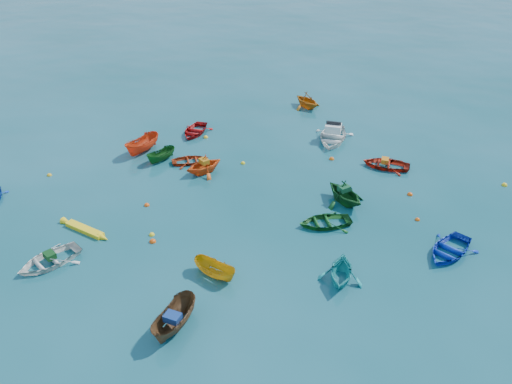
% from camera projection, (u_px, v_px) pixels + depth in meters
% --- Properties ---
extents(ground, '(160.00, 160.00, 0.00)m').
position_uv_depth(ground, '(238.00, 244.00, 27.83)').
color(ground, '#0A444B').
rests_on(ground, ground).
extents(dinghy_white_near, '(3.84, 4.11, 0.69)m').
position_uv_depth(dinghy_white_near, '(50.00, 263.00, 26.37)').
color(dinghy_white_near, silver).
rests_on(dinghy_white_near, ground).
extents(sampan_brown_mid, '(1.74, 3.29, 1.21)m').
position_uv_depth(sampan_brown_mid, '(176.00, 328.00, 22.53)').
color(sampan_brown_mid, brown).
rests_on(sampan_brown_mid, ground).
extents(dinghy_blue_se, '(3.89, 4.20, 0.71)m').
position_uv_depth(dinghy_blue_se, '(448.00, 253.00, 27.12)').
color(dinghy_blue_se, '#0E33B9').
rests_on(dinghy_blue_se, ground).
extents(dinghy_orange_w, '(3.57, 3.60, 1.44)m').
position_uv_depth(dinghy_orange_w, '(204.00, 173.00, 34.78)').
color(dinghy_orange_w, '#F75917').
rests_on(dinghy_orange_w, ground).
extents(sampan_yellow_mid, '(2.74, 1.91, 0.99)m').
position_uv_depth(sampan_yellow_mid, '(215.00, 276.00, 25.52)').
color(sampan_yellow_mid, '#CF9512').
rests_on(sampan_yellow_mid, ground).
extents(dinghy_green_e, '(3.74, 3.25, 0.65)m').
position_uv_depth(dinghy_green_e, '(325.00, 225.00, 29.40)').
color(dinghy_green_e, '#13541D').
rests_on(dinghy_green_e, ground).
extents(dinghy_cyan_se, '(2.40, 2.76, 1.42)m').
position_uv_depth(dinghy_cyan_se, '(340.00, 280.00, 25.29)').
color(dinghy_cyan_se, teal).
rests_on(dinghy_cyan_se, ground).
extents(dinghy_red_nw, '(3.20, 2.85, 0.55)m').
position_uv_depth(dinghy_red_nw, '(190.00, 163.00, 36.05)').
color(dinghy_red_nw, '#9F2B0D').
rests_on(dinghy_red_nw, ground).
extents(sampan_orange_n, '(2.26, 3.58, 1.30)m').
position_uv_depth(sampan_orange_n, '(144.00, 152.00, 37.51)').
color(sampan_orange_n, red).
rests_on(sampan_orange_n, ground).
extents(dinghy_green_n, '(3.95, 3.97, 1.58)m').
position_uv_depth(dinghy_green_n, '(344.00, 202.00, 31.50)').
color(dinghy_green_n, '#114C1C').
rests_on(dinghy_green_n, ground).
extents(dinghy_red_ne, '(3.49, 2.66, 0.68)m').
position_uv_depth(dinghy_red_ne, '(386.00, 167.00, 35.49)').
color(dinghy_red_ne, '#A11D0D').
rests_on(dinghy_red_ne, ground).
extents(dinghy_red_far, '(2.59, 3.45, 0.68)m').
position_uv_depth(dinghy_red_far, '(195.00, 133.00, 40.32)').
color(dinghy_red_far, '#B40F0F').
rests_on(dinghy_red_far, ground).
extents(dinghy_orange_far, '(3.80, 3.79, 1.52)m').
position_uv_depth(dinghy_orange_far, '(307.00, 107.00, 45.13)').
color(dinghy_orange_far, '#C46812').
rests_on(dinghy_orange_far, ground).
extents(sampan_green_far, '(2.01, 2.67, 0.97)m').
position_uv_depth(sampan_green_far, '(162.00, 161.00, 36.31)').
color(sampan_green_far, '#135218').
rests_on(sampan_green_far, ground).
extents(kayak_yellow, '(3.37, 1.58, 0.33)m').
position_uv_depth(kayak_yellow, '(85.00, 231.00, 28.85)').
color(kayak_yellow, yellow).
rests_on(kayak_yellow, ground).
extents(motorboat_white, '(3.34, 4.50, 1.50)m').
position_uv_depth(motorboat_white, '(332.00, 140.00, 39.21)').
color(motorboat_white, white).
rests_on(motorboat_white, ground).
extents(tarp_green_a, '(0.81, 0.76, 0.31)m').
position_uv_depth(tarp_green_a, '(50.00, 255.00, 26.17)').
color(tarp_green_a, '#0F3E16').
rests_on(tarp_green_a, dinghy_white_near).
extents(tarp_blue_a, '(0.80, 0.66, 0.34)m').
position_uv_depth(tarp_blue_a, '(173.00, 318.00, 22.00)').
color(tarp_blue_a, navy).
rests_on(tarp_blue_a, sampan_brown_mid).
extents(tarp_orange_a, '(0.84, 0.83, 0.33)m').
position_uv_depth(tarp_orange_a, '(204.00, 161.00, 34.35)').
color(tarp_orange_a, '#B97113').
rests_on(tarp_orange_a, dinghy_orange_w).
extents(tarp_green_b, '(0.86, 0.85, 0.34)m').
position_uv_depth(tarp_green_b, '(344.00, 189.00, 31.07)').
color(tarp_green_b, '#134D2B').
rests_on(tarp_green_b, dinghy_green_n).
extents(tarp_orange_b, '(0.56, 0.70, 0.32)m').
position_uv_depth(tarp_orange_b, '(385.00, 160.00, 35.25)').
color(tarp_orange_b, orange).
rests_on(tarp_orange_b, dinghy_red_ne).
extents(buoy_or_a, '(0.38, 0.38, 0.38)m').
position_uv_depth(buoy_or_a, '(153.00, 242.00, 27.98)').
color(buoy_or_a, '#E04B0C').
rests_on(buoy_or_a, ground).
extents(buoy_ye_a, '(0.33, 0.33, 0.33)m').
position_uv_depth(buoy_ye_a, '(152.00, 235.00, 28.53)').
color(buoy_ye_a, yellow).
rests_on(buoy_ye_a, ground).
extents(buoy_or_b, '(0.30, 0.30, 0.30)m').
position_uv_depth(buoy_or_b, '(417.00, 220.00, 29.82)').
color(buoy_or_b, '#E6550C').
rests_on(buoy_or_b, ground).
extents(buoy_ye_b, '(0.33, 0.33, 0.33)m').
position_uv_depth(buoy_ye_b, '(49.00, 176.00, 34.42)').
color(buoy_ye_b, gold).
rests_on(buoy_ye_b, ground).
extents(buoy_or_c, '(0.34, 0.34, 0.34)m').
position_uv_depth(buoy_or_c, '(147.00, 206.00, 31.17)').
color(buoy_or_c, '#ED4F0C').
rests_on(buoy_or_c, ground).
extents(buoy_ye_c, '(0.33, 0.33, 0.33)m').
position_uv_depth(buoy_ye_c, '(243.00, 164.00, 35.92)').
color(buoy_ye_c, yellow).
rests_on(buoy_ye_c, ground).
extents(buoy_or_d, '(0.36, 0.36, 0.36)m').
position_uv_depth(buoy_or_d, '(410.00, 195.00, 32.25)').
color(buoy_or_d, '#E34E0C').
rests_on(buoy_or_d, ground).
extents(buoy_ye_d, '(0.37, 0.37, 0.37)m').
position_uv_depth(buoy_ye_d, '(206.00, 138.00, 39.63)').
color(buoy_ye_d, yellow).
rests_on(buoy_ye_d, ground).
extents(buoy_or_e, '(0.38, 0.38, 0.38)m').
position_uv_depth(buoy_or_e, '(332.00, 159.00, 36.47)').
color(buoy_or_e, '#ED580C').
rests_on(buoy_or_e, ground).
extents(buoy_ye_e, '(0.38, 0.38, 0.38)m').
position_uv_depth(buoy_ye_e, '(504.00, 185.00, 33.28)').
color(buoy_ye_e, yellow).
rests_on(buoy_ye_e, ground).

